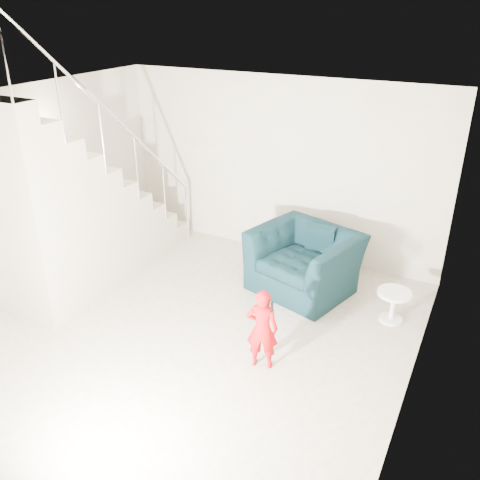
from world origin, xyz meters
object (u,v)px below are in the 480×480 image
at_px(toddler, 262,329).
at_px(side_table, 393,301).
at_px(staircase, 76,221).
at_px(armchair, 304,261).

height_order(toddler, side_table, toddler).
height_order(toddler, staircase, staircase).
bearing_deg(side_table, toddler, -125.43).
height_order(armchair, side_table, armchair).
xyz_separation_m(armchair, toddler, (0.18, -1.74, 0.05)).
distance_m(armchair, staircase, 3.13).
bearing_deg(armchair, toddler, -68.26).
bearing_deg(armchair, staircase, -140.24).
distance_m(armchair, side_table, 1.28).
relative_size(armchair, staircase, 0.36).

